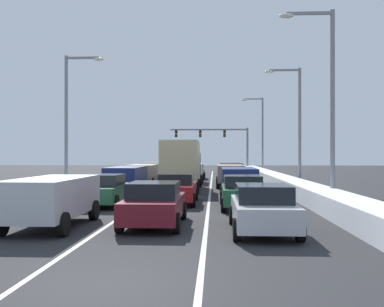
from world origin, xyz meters
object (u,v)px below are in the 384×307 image
at_px(sedan_silver_right_lane_nearest, 263,208).
at_px(suv_tan_right_lane_fourth, 230,174).
at_px(suv_navy_right_lane_third, 239,179).
at_px(sedan_green_right_lane_second, 242,191).
at_px(street_lamp_right_near, 326,90).
at_px(street_lamp_left_mid, 71,111).
at_px(suv_black_left_lane_fifth, 154,170).
at_px(suv_black_right_lane_fifth, 231,170).
at_px(sedan_green_left_lane_second, 104,190).
at_px(suv_navy_left_lane_third, 126,177).
at_px(traffic_light_gantry, 220,138).
at_px(sedan_gray_center_lane_fifth, 195,171).
at_px(box_truck_center_lane_third, 182,163).
at_px(suv_tan_left_lane_fourth, 143,173).
at_px(street_lamp_right_mid, 295,117).
at_px(sedan_red_center_lane_second, 177,188).
at_px(sedan_maroon_center_lane_nearest, 154,204).
at_px(street_lamp_right_far, 260,129).
at_px(suv_white_center_lane_fourth, 190,171).
at_px(suv_silver_left_lane_nearest, 52,197).

xyz_separation_m(sedan_silver_right_lane_nearest, suv_tan_right_lane_fourth, (-0.32, 19.24, 0.25)).
bearing_deg(suv_navy_right_lane_third, sedan_green_right_lane_second, -91.42).
relative_size(street_lamp_right_near, street_lamp_left_mid, 1.04).
height_order(suv_navy_right_lane_third, suv_black_left_lane_fifth, same).
height_order(suv_navy_right_lane_third, suv_black_right_lane_fifth, same).
xyz_separation_m(sedan_green_left_lane_second, suv_navy_left_lane_third, (-0.32, 6.90, 0.25)).
bearing_deg(traffic_light_gantry, sedan_gray_center_lane_fifth, -98.79).
distance_m(sedan_green_right_lane_second, traffic_light_gantry, 41.92).
relative_size(sedan_silver_right_lane_nearest, suv_black_right_lane_fifth, 0.92).
height_order(sedan_silver_right_lane_nearest, street_lamp_right_near, street_lamp_right_near).
xyz_separation_m(box_truck_center_lane_third, sedan_gray_center_lane_fifth, (0.29, 14.16, -1.14)).
bearing_deg(suv_black_right_lane_fifth, sedan_gray_center_lane_fifth, 131.76).
relative_size(sedan_silver_right_lane_nearest, suv_tan_left_lane_fourth, 0.92).
distance_m(suv_tan_right_lane_fourth, street_lamp_right_mid, 6.31).
xyz_separation_m(suv_tan_right_lane_fourth, street_lamp_right_near, (4.15, -11.80, 4.52)).
xyz_separation_m(street_lamp_right_near, street_lamp_left_mid, (-14.84, 7.32, -0.21)).
distance_m(suv_black_left_lane_fifth, street_lamp_right_near, 22.01).
distance_m(suv_navy_left_lane_third, traffic_light_gantry, 34.99).
xyz_separation_m(sedan_green_left_lane_second, street_lamp_right_near, (10.62, 0.58, 4.78)).
height_order(sedan_red_center_lane_second, street_lamp_right_near, street_lamp_right_near).
height_order(sedan_maroon_center_lane_nearest, sedan_red_center_lane_second, same).
height_order(sedan_silver_right_lane_nearest, street_lamp_right_far, street_lamp_right_far).
relative_size(sedan_red_center_lane_second, suv_white_center_lane_fourth, 0.92).
distance_m(sedan_green_right_lane_second, suv_black_right_lane_fifth, 20.19).
bearing_deg(suv_navy_left_lane_third, suv_tan_right_lane_fourth, 38.83).
bearing_deg(suv_silver_left_lane_nearest, sedan_green_left_lane_second, 88.17).
bearing_deg(sedan_green_left_lane_second, street_lamp_right_mid, 45.73).
bearing_deg(sedan_green_left_lane_second, suv_silver_left_lane_nearest, -91.83).
bearing_deg(box_truck_center_lane_third, suv_navy_left_lane_third, -144.94).
distance_m(suv_tan_right_lane_fourth, sedan_green_left_lane_second, 13.97).
bearing_deg(sedan_silver_right_lane_nearest, sedan_green_left_lane_second, 134.71).
xyz_separation_m(sedan_green_right_lane_second, suv_black_left_lane_fifth, (-6.75, 19.83, 0.25)).
relative_size(suv_white_center_lane_fourth, sedan_green_left_lane_second, 1.09).
relative_size(suv_navy_left_lane_third, traffic_light_gantry, 0.45).
bearing_deg(sedan_gray_center_lane_fifth, suv_tan_right_lane_fourth, -74.13).
bearing_deg(suv_black_left_lane_fifth, suv_black_right_lane_fifth, 3.00).
relative_size(suv_black_left_lane_fifth, street_lamp_right_near, 0.52).
bearing_deg(suv_tan_right_lane_fourth, suv_silver_left_lane_nearest, -109.70).
distance_m(sedan_maroon_center_lane_nearest, suv_navy_left_lane_third, 13.14).
distance_m(sedan_red_center_lane_second, sedan_gray_center_lane_fifth, 22.31).
relative_size(sedan_maroon_center_lane_nearest, sedan_gray_center_lane_fifth, 1.00).
distance_m(sedan_silver_right_lane_nearest, suv_navy_left_lane_third, 15.50).
height_order(sedan_silver_right_lane_nearest, suv_black_left_lane_fifth, suv_black_left_lane_fifth).
height_order(suv_black_right_lane_fifth, suv_black_left_lane_fifth, same).
bearing_deg(street_lamp_right_far, street_lamp_right_mid, -89.17).
relative_size(suv_tan_right_lane_fourth, suv_navy_left_lane_third, 1.00).
relative_size(sedan_green_right_lane_second, suv_black_right_lane_fifth, 0.92).
bearing_deg(sedan_silver_right_lane_nearest, sedan_red_center_lane_second, 113.11).
relative_size(sedan_silver_right_lane_nearest, sedan_red_center_lane_second, 1.00).
height_order(suv_tan_right_lane_fourth, box_truck_center_lane_third, box_truck_center_lane_third).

